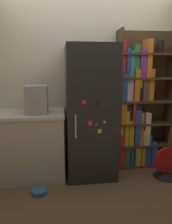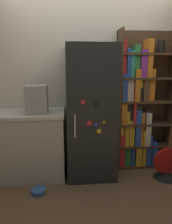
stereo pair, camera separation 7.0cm
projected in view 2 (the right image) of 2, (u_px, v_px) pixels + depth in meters
ground_plane at (91, 177)px, 3.10m from camera, size 16.00×16.00×0.00m
wall_back at (88, 82)px, 3.29m from camera, size 8.00×0.05×2.60m
refrigerator at (91, 112)px, 3.03m from camera, size 0.67×0.68×1.82m
bookshelf at (139, 107)px, 3.28m from camera, size 0.83×0.30×2.04m
kitchen_counter at (28, 144)px, 3.05m from camera, size 1.02×0.64×0.92m
espresso_machine at (37, 99)px, 2.88m from camera, size 0.28×0.35×0.37m
guitar at (167, 167)px, 3.03m from camera, size 0.39×0.35×1.14m
pet_bowl at (39, 191)px, 2.68m from camera, size 0.18×0.18×0.06m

